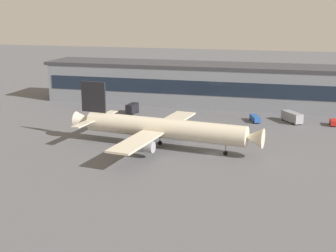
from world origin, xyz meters
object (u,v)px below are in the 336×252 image
airliner (161,128)px  crew_van (97,107)px  belt_loader (255,118)px  follow_me_car (333,122)px  traffic_cone_0 (118,155)px  fuel_truck (292,117)px  stair_truck (132,108)px

airliner → crew_van: (-34.49, 38.31, -3.86)m
belt_loader → follow_me_car: 24.08m
traffic_cone_0 → airliner: bearing=48.7°
fuel_truck → follow_me_car: (12.49, -1.03, -0.79)m
fuel_truck → crew_van: bearing=179.5°
airliner → follow_me_car: airliner is taller
airliner → crew_van: 51.69m
stair_truck → crew_van: bearing=172.6°
crew_van → stair_truck: (13.85, -1.81, 0.52)m
belt_loader → crew_van: (-56.04, 2.75, 0.31)m
crew_van → stair_truck: size_ratio=0.85×
crew_van → fuel_truck: fuel_truck is taller
traffic_cone_0 → fuel_truck: bearing=48.7°
crew_van → fuel_truck: bearing=-0.5°
stair_truck → traffic_cone_0: bearing=-75.2°
airliner → belt_loader: airliner is taller
crew_van → fuel_truck: 67.61m
follow_me_car → traffic_cone_0: bearing=-139.4°
airliner → belt_loader: bearing=58.8°
stair_truck → follow_me_car: stair_truck is taller
fuel_truck → traffic_cone_0: bearing=-131.3°
crew_van → traffic_cone_0: bearing=-61.5°
airliner → belt_loader: (21.56, 35.56, -4.17)m
airliner → fuel_truck: size_ratio=6.20×
belt_loader → crew_van: size_ratio=1.27×
crew_van → stair_truck: stair_truck is taller
airliner → fuel_truck: bearing=48.7°
crew_van → follow_me_car: crew_van is taller
airliner → traffic_cone_0: bearing=-131.3°
airliner → stair_truck: size_ratio=8.47×
airliner → crew_van: size_ratio=9.99×
stair_truck → fuel_truck: bearing=1.3°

